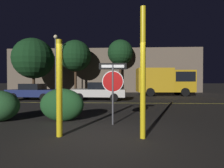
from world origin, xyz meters
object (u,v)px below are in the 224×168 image
at_px(yellow_pole_right, 143,73).
at_px(delivery_truck, 166,80).
at_px(hedge_bush_1, 62,105).
at_px(street_lamp, 56,56).
at_px(stop_sign, 113,81).
at_px(yellow_pole_left, 59,88).
at_px(passing_car_2, 99,91).
at_px(tree_0, 120,53).
at_px(passing_car_1, 34,92).
at_px(tree_1, 76,56).
at_px(tree_2, 34,59).

bearing_deg(yellow_pole_right, delivery_truck, 73.53).
distance_m(hedge_bush_1, street_lamp, 13.97).
height_order(stop_sign, street_lamp, street_lamp).
bearing_deg(yellow_pole_left, passing_car_2, 90.47).
xyz_separation_m(street_lamp, tree_0, (7.12, 4.07, 0.98)).
bearing_deg(passing_car_2, hedge_bush_1, 179.70).
relative_size(passing_car_1, street_lamp, 0.63).
relative_size(passing_car_1, tree_1, 0.63).
relative_size(stop_sign, tree_2, 0.33).
height_order(yellow_pole_right, street_lamp, street_lamp).
xyz_separation_m(stop_sign, yellow_pole_left, (-1.39, -1.36, -0.20)).
xyz_separation_m(hedge_bush_1, tree_0, (2.13, 16.59, 4.64)).
bearing_deg(hedge_bush_1, yellow_pole_left, -73.12).
relative_size(yellow_pole_left, street_lamp, 0.39).
bearing_deg(yellow_pole_left, tree_2, 119.22).
bearing_deg(passing_car_2, tree_2, 57.99).
relative_size(hedge_bush_1, tree_1, 0.25).
bearing_deg(tree_2, hedge_bush_1, -59.31).
bearing_deg(hedge_bush_1, yellow_pole_right, -33.57).
relative_size(yellow_pole_left, tree_1, 0.40).
height_order(yellow_pole_left, passing_car_2, yellow_pole_left).
xyz_separation_m(stop_sign, passing_car_2, (-1.46, 7.90, -0.80)).
xyz_separation_m(yellow_pole_left, tree_2, (-8.54, 15.27, 2.85)).
bearing_deg(stop_sign, yellow_pole_right, -60.66).
bearing_deg(stop_sign, yellow_pole_left, -137.38).
bearing_deg(hedge_bush_1, tree_2, 120.69).
bearing_deg(stop_sign, hedge_bush_1, 165.14).
bearing_deg(street_lamp, tree_0, 29.78).
bearing_deg(delivery_truck, stop_sign, -24.26).
xyz_separation_m(stop_sign, passing_car_1, (-6.65, 7.60, -0.84)).
xyz_separation_m(delivery_truck, tree_1, (-10.41, 2.83, 3.05)).
bearing_deg(passing_car_1, tree_2, -148.48).
xyz_separation_m(hedge_bush_1, tree_1, (-3.45, 15.09, 4.05)).
bearing_deg(tree_2, tree_1, 19.84).
bearing_deg(tree_1, stop_sign, -70.89).
xyz_separation_m(passing_car_2, delivery_truck, (6.49, 4.80, 0.91)).
xyz_separation_m(delivery_truck, tree_0, (-4.83, 4.33, 3.64)).
relative_size(passing_car_2, delivery_truck, 0.75).
distance_m(passing_car_1, delivery_truck, 12.78).
xyz_separation_m(passing_car_1, passing_car_2, (5.19, 0.30, 0.04)).
distance_m(stop_sign, passing_car_1, 10.14).
height_order(stop_sign, passing_car_1, stop_sign).
height_order(tree_0, tree_1, tree_0).
distance_m(hedge_bush_1, tree_2, 16.05).
bearing_deg(tree_2, yellow_pole_left, -60.78).
bearing_deg(yellow_pole_right, passing_car_2, 103.97).
distance_m(stop_sign, yellow_pole_right, 1.66).
height_order(passing_car_2, tree_1, tree_1).
relative_size(tree_0, tree_2, 1.07).
relative_size(yellow_pole_left, passing_car_2, 0.59).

